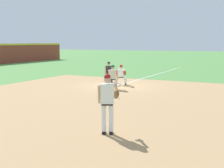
{
  "coord_description": "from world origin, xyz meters",
  "views": [
    {
      "loc": [
        -17.92,
        -8.49,
        2.81
      ],
      "look_at": [
        -6.76,
        -2.97,
        1.13
      ],
      "focal_mm": 50.0,
      "sensor_mm": 36.0,
      "label": 1
    }
  ],
  "objects_px": {
    "first_base_bag": "(117,85)",
    "baseball": "(119,98)",
    "umpire": "(109,71)",
    "first_baseman": "(121,74)",
    "baserunner": "(113,76)",
    "pitcher": "(108,100)"
  },
  "relations": [
    {
      "from": "baserunner",
      "to": "umpire",
      "type": "bearing_deg",
      "value": 31.2
    },
    {
      "from": "first_base_bag",
      "to": "pitcher",
      "type": "distance_m",
      "value": 10.56
    },
    {
      "from": "baseball",
      "to": "umpire",
      "type": "bearing_deg",
      "value": 31.36
    },
    {
      "from": "pitcher",
      "to": "umpire",
      "type": "height_order",
      "value": "pitcher"
    },
    {
      "from": "baseball",
      "to": "first_base_bag",
      "type": "bearing_deg",
      "value": 26.53
    },
    {
      "from": "baseball",
      "to": "pitcher",
      "type": "relative_size",
      "value": 0.04
    },
    {
      "from": "baseball",
      "to": "first_baseman",
      "type": "xyz_separation_m",
      "value": [
        4.71,
        2.03,
        0.69
      ]
    },
    {
      "from": "first_base_bag",
      "to": "umpire",
      "type": "xyz_separation_m",
      "value": [
        1.41,
        1.31,
        0.75
      ]
    },
    {
      "from": "baseball",
      "to": "umpire",
      "type": "distance_m",
      "value": 6.52
    },
    {
      "from": "pitcher",
      "to": "umpire",
      "type": "distance_m",
      "value": 12.35
    },
    {
      "from": "first_baseman",
      "to": "umpire",
      "type": "xyz_separation_m",
      "value": [
        0.82,
        1.34,
        0.06
      ]
    },
    {
      "from": "first_base_bag",
      "to": "baseball",
      "type": "height_order",
      "value": "first_base_bag"
    },
    {
      "from": "baseball",
      "to": "baserunner",
      "type": "bearing_deg",
      "value": 31.5
    },
    {
      "from": "first_baseman",
      "to": "umpire",
      "type": "height_order",
      "value": "umpire"
    },
    {
      "from": "first_baseman",
      "to": "baserunner",
      "type": "xyz_separation_m",
      "value": [
        -1.91,
        -0.31,
        0.06
      ]
    },
    {
      "from": "first_base_bag",
      "to": "umpire",
      "type": "distance_m",
      "value": 2.07
    },
    {
      "from": "baseball",
      "to": "baserunner",
      "type": "relative_size",
      "value": 0.05
    },
    {
      "from": "first_base_bag",
      "to": "pitcher",
      "type": "xyz_separation_m",
      "value": [
        -9.61,
        -4.25,
        1.01
      ]
    },
    {
      "from": "baseball",
      "to": "pitcher",
      "type": "distance_m",
      "value": 6.0
    },
    {
      "from": "baseball",
      "to": "umpire",
      "type": "xyz_separation_m",
      "value": [
        5.53,
        3.37,
        0.76
      ]
    },
    {
      "from": "first_base_bag",
      "to": "umpire",
      "type": "relative_size",
      "value": 0.26
    },
    {
      "from": "first_baseman",
      "to": "first_base_bag",
      "type": "bearing_deg",
      "value": 177.27
    }
  ]
}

